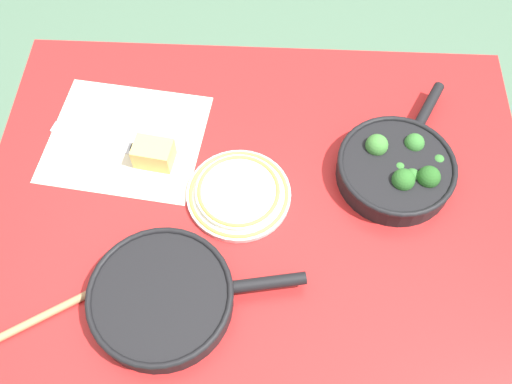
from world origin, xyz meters
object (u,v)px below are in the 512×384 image
object	(u,v)px
skillet_broccoli	(398,168)
wooden_spoon	(80,298)
skillet_eggs	(163,297)
cheese_block	(154,154)
dinner_plate_stack	(239,194)
grater_knife	(127,147)

from	to	relation	value
skillet_broccoli	wooden_spoon	distance (m)	0.68
skillet_eggs	wooden_spoon	distance (m)	0.16
skillet_broccoli	cheese_block	bearing A→B (deg)	115.39
dinner_plate_stack	grater_knife	bearing A→B (deg)	156.14
skillet_broccoli	dinner_plate_stack	world-z (taller)	skillet_broccoli
skillet_broccoli	grater_knife	world-z (taller)	skillet_broccoli
cheese_block	dinner_plate_stack	distance (m)	0.20
cheese_block	grater_knife	bearing A→B (deg)	156.82
wooden_spoon	skillet_broccoli	bearing A→B (deg)	-5.82
skillet_eggs	grater_knife	size ratio (longest dim) A/B	1.45
skillet_eggs	dinner_plate_stack	bearing A→B (deg)	51.40
skillet_broccoli	cheese_block	world-z (taller)	skillet_broccoli
skillet_broccoli	skillet_eggs	size ratio (longest dim) A/B	0.88
grater_knife	cheese_block	distance (m)	0.07
grater_knife	dinner_plate_stack	xyz separation A→B (m)	(0.25, -0.11, 0.00)
cheese_block	wooden_spoon	bearing A→B (deg)	-107.28
wooden_spoon	dinner_plate_stack	xyz separation A→B (m)	(0.28, 0.23, 0.01)
wooden_spoon	cheese_block	xyz separation A→B (m)	(0.10, 0.32, 0.02)
skillet_broccoli	wooden_spoon	xyz separation A→B (m)	(-0.61, -0.30, -0.02)
grater_knife	dinner_plate_stack	bearing A→B (deg)	172.31
grater_knife	dinner_plate_stack	size ratio (longest dim) A/B	1.28
skillet_eggs	cheese_block	size ratio (longest dim) A/B	4.51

